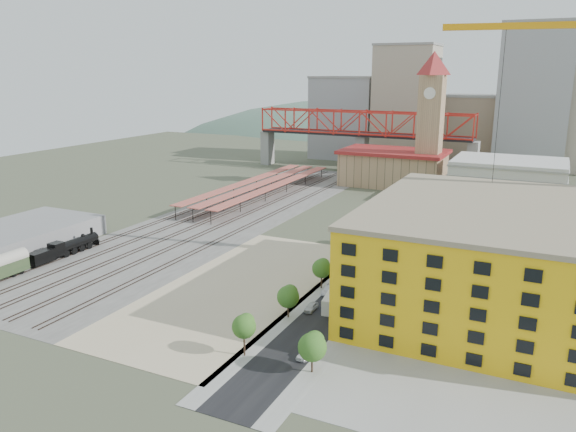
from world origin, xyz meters
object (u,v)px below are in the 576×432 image
at_px(locomotive, 67,248).
at_px(construction_building, 498,258).
at_px(clock_tower, 431,108).
at_px(site_trailer_a, 335,299).
at_px(site_trailer_b, 348,286).
at_px(site_trailer_c, 367,267).
at_px(car_0, 311,307).
at_px(site_trailer_d, 385,250).

bearing_deg(locomotive, construction_building, 7.34).
relative_size(clock_tower, site_trailer_a, 5.07).
bearing_deg(site_trailer_b, locomotive, -176.57).
xyz_separation_m(construction_building, site_trailer_a, (-26.00, -11.81, -8.01)).
xyz_separation_m(site_trailer_a, site_trailer_c, (0.00, 18.62, -0.01)).
bearing_deg(construction_building, car_0, -151.48).
distance_m(site_trailer_b, site_trailer_d, 25.35).
distance_m(site_trailer_b, car_0, 11.28).
xyz_separation_m(site_trailer_b, site_trailer_c, (0.00, 11.72, 0.09)).
xyz_separation_m(locomotive, site_trailer_a, (66.00, 0.04, -0.50)).
bearing_deg(construction_building, site_trailer_c, 165.32).
xyz_separation_m(construction_building, car_0, (-29.00, -15.76, -8.75)).
distance_m(clock_tower, site_trailer_b, 108.71).
height_order(clock_tower, site_trailer_c, clock_tower).
height_order(clock_tower, site_trailer_a, clock_tower).
bearing_deg(site_trailer_d, site_trailer_b, -96.97).
distance_m(site_trailer_b, site_trailer_c, 11.72).
bearing_deg(site_trailer_a, site_trailer_b, 81.18).
xyz_separation_m(construction_building, locomotive, (-92.00, -11.85, -7.51)).
height_order(clock_tower, construction_building, clock_tower).
relative_size(site_trailer_b, site_trailer_d, 1.05).
bearing_deg(site_trailer_b, site_trailer_d, 87.42).
relative_size(locomotive, site_trailer_a, 1.99).
bearing_deg(clock_tower, site_trailer_c, -85.09).
relative_size(construction_building, site_trailer_b, 5.30).
xyz_separation_m(locomotive, site_trailer_c, (66.00, 18.66, -0.51)).
height_order(clock_tower, car_0, clock_tower).
height_order(construction_building, site_trailer_a, construction_building).
xyz_separation_m(clock_tower, construction_building, (34.00, -99.99, -19.29)).
relative_size(construction_building, site_trailer_d, 5.56).
distance_m(clock_tower, construction_building, 107.36).
bearing_deg(car_0, site_trailer_d, 85.24).
bearing_deg(construction_building, site_trailer_a, -155.57).
height_order(site_trailer_b, car_0, site_trailer_b).
bearing_deg(site_trailer_c, construction_building, -33.39).
bearing_deg(construction_building, site_trailer_d, 141.82).
xyz_separation_m(site_trailer_b, site_trailer_d, (0.00, 25.35, -0.06)).
bearing_deg(site_trailer_d, clock_tower, 88.78).
xyz_separation_m(clock_tower, car_0, (5.00, -115.76, -28.04)).
relative_size(site_trailer_a, site_trailer_b, 1.07).
relative_size(construction_building, site_trailer_c, 4.97).
distance_m(site_trailer_a, site_trailer_c, 18.62).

